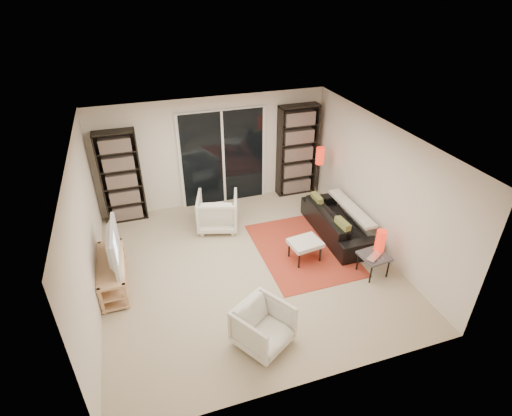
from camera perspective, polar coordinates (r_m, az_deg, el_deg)
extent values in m
plane|color=#C6B791|center=(7.25, -1.15, -8.28)|extent=(5.00, 5.00, 0.00)
cube|color=silver|center=(8.73, -6.12, 7.94)|extent=(5.00, 0.02, 2.40)
cube|color=silver|center=(4.73, 7.98, -15.13)|extent=(5.00, 0.02, 2.40)
cube|color=silver|center=(6.42, -23.15, -3.70)|extent=(0.02, 5.00, 2.40)
cube|color=silver|center=(7.58, 17.16, 2.91)|extent=(0.02, 5.00, 2.40)
cube|color=white|center=(6.03, -1.39, 9.68)|extent=(5.00, 5.00, 0.02)
cube|color=white|center=(8.80, -4.75, 7.14)|extent=(1.92, 0.06, 2.16)
cube|color=black|center=(8.77, -4.69, 7.05)|extent=(1.80, 0.02, 2.10)
cube|color=white|center=(8.76, -4.68, 7.03)|extent=(0.05, 0.02, 2.10)
cube|color=black|center=(8.53, -18.68, 4.18)|extent=(0.80, 0.30, 1.95)
cube|color=#AB6D2E|center=(8.52, -18.67, 4.13)|extent=(0.70, 0.22, 1.85)
cube|color=black|center=(9.19, 5.88, 8.15)|extent=(0.90, 0.30, 2.10)
cube|color=#AB6D2E|center=(9.18, 5.93, 8.10)|extent=(0.80, 0.22, 2.00)
cube|color=#E0A977|center=(6.97, -20.07, -7.38)|extent=(0.42, 1.31, 0.04)
cube|color=#E0A977|center=(7.11, -19.74, -8.84)|extent=(0.42, 1.31, 0.03)
cube|color=#E0A977|center=(7.23, -19.47, -10.01)|extent=(0.42, 1.31, 0.04)
cube|color=#E0A977|center=(6.65, -21.21, -12.35)|extent=(0.05, 0.05, 0.50)
cube|color=#E0A977|center=(7.62, -21.16, -6.18)|extent=(0.05, 0.05, 0.50)
cube|color=#E0A977|center=(6.62, -18.07, -11.90)|extent=(0.05, 0.05, 0.50)
cube|color=#E0A977|center=(7.59, -18.47, -5.76)|extent=(0.05, 0.05, 0.50)
imported|color=black|center=(6.78, -20.39, -5.16)|extent=(0.17, 1.08, 0.62)
cube|color=#AF3622|center=(7.69, 6.69, -5.86)|extent=(1.65, 2.23, 0.01)
imported|color=black|center=(8.07, 11.57, -1.99)|extent=(0.80, 1.96, 0.57)
imported|color=silver|center=(8.12, -5.50, -0.48)|extent=(0.99, 1.00, 0.74)
imported|color=silver|center=(5.78, 1.03, -16.59)|extent=(0.96, 0.97, 0.65)
cube|color=silver|center=(7.25, 7.05, -5.00)|extent=(0.60, 0.52, 0.08)
cylinder|color=black|center=(7.15, 6.19, -7.52)|extent=(0.04, 0.04, 0.32)
cylinder|color=black|center=(7.39, 4.75, -5.96)|extent=(0.04, 0.04, 0.32)
cylinder|color=black|center=(7.35, 9.16, -6.54)|extent=(0.04, 0.04, 0.32)
cylinder|color=black|center=(7.59, 7.66, -5.07)|extent=(0.04, 0.04, 0.32)
cube|color=#414146|center=(7.15, 16.54, -6.60)|extent=(0.50, 0.50, 0.04)
cylinder|color=black|center=(7.06, 16.08, -9.03)|extent=(0.03, 0.03, 0.38)
cylinder|color=black|center=(7.27, 14.31, -7.41)|extent=(0.03, 0.03, 0.38)
cylinder|color=black|center=(7.27, 18.33, -8.16)|extent=(0.03, 0.03, 0.38)
cylinder|color=black|center=(7.47, 16.55, -6.62)|extent=(0.03, 0.03, 0.38)
imported|color=silver|center=(7.07, 16.89, -6.83)|extent=(0.40, 0.36, 0.03)
cylinder|color=red|center=(7.17, 17.35, -4.46)|extent=(0.17, 0.17, 0.39)
cylinder|color=black|center=(9.20, 8.55, 0.76)|extent=(0.20, 0.20, 0.03)
cylinder|color=black|center=(8.96, 8.79, 3.49)|extent=(0.03, 0.03, 1.02)
cylinder|color=red|center=(8.68, 9.14, 7.37)|extent=(0.18, 0.18, 0.37)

